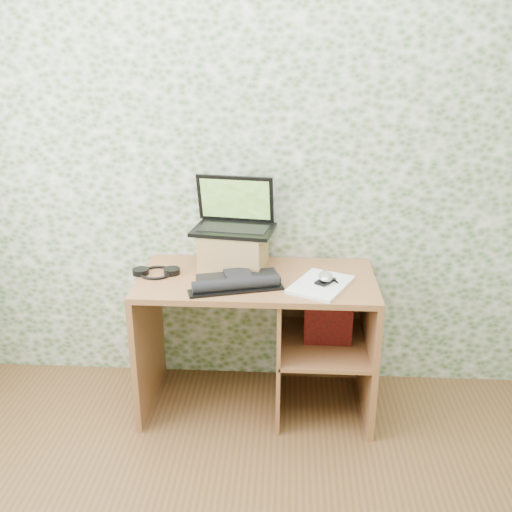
# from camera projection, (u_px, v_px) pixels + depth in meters

# --- Properties ---
(wall_back) EXTENTS (3.50, 0.00, 3.50)m
(wall_back) POSITION_uv_depth(u_px,v_px,m) (260.00, 158.00, 2.99)
(wall_back) COLOR silver
(wall_back) RESTS_ON ground
(desk) EXTENTS (1.20, 0.60, 0.75)m
(desk) POSITION_uv_depth(u_px,v_px,m) (272.00, 322.00, 3.01)
(desk) COLOR brown
(desk) RESTS_ON floor
(riser) EXTENTS (0.36, 0.32, 0.19)m
(riser) POSITION_uv_depth(u_px,v_px,m) (234.00, 249.00, 3.00)
(riser) COLOR #987044
(riser) RESTS_ON desk
(laptop) EXTENTS (0.45, 0.35, 0.27)m
(laptop) POSITION_uv_depth(u_px,v_px,m) (234.00, 217.00, 2.98)
(laptop) COLOR black
(laptop) RESTS_ON riser
(keyboard) EXTENTS (0.47, 0.35, 0.06)m
(keyboard) POSITION_uv_depth(u_px,v_px,m) (237.00, 281.00, 2.78)
(keyboard) COLOR black
(keyboard) RESTS_ON desk
(headphones) EXTENTS (0.24, 0.19, 0.03)m
(headphones) POSITION_uv_depth(u_px,v_px,m) (156.00, 272.00, 2.93)
(headphones) COLOR black
(headphones) RESTS_ON desk
(notepad) EXTENTS (0.36, 0.40, 0.02)m
(notepad) POSITION_uv_depth(u_px,v_px,m) (321.00, 285.00, 2.78)
(notepad) COLOR silver
(notepad) RESTS_ON desk
(mouse) EXTENTS (0.12, 0.13, 0.04)m
(mouse) POSITION_uv_depth(u_px,v_px,m) (325.00, 279.00, 2.78)
(mouse) COLOR silver
(mouse) RESTS_ON notepad
(pen) EXTENTS (0.07, 0.15, 0.01)m
(pen) POSITION_uv_depth(u_px,v_px,m) (331.00, 277.00, 2.85)
(pen) COLOR black
(pen) RESTS_ON notepad
(red_box) EXTENTS (0.25, 0.08, 0.30)m
(red_box) POSITION_uv_depth(u_px,v_px,m) (328.00, 317.00, 2.94)
(red_box) COLOR maroon
(red_box) RESTS_ON desk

